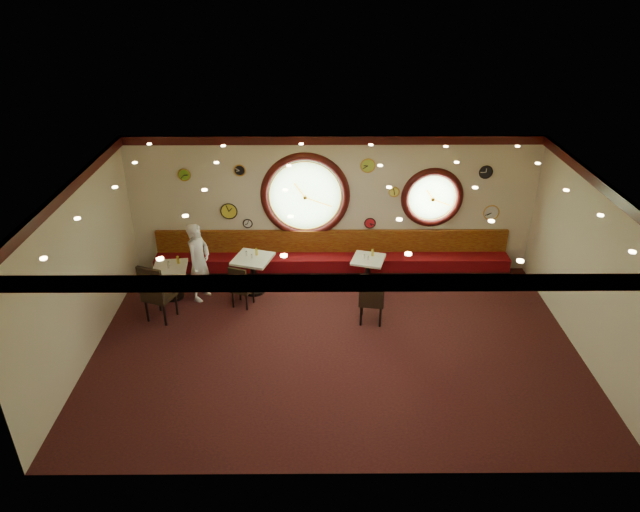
{
  "coord_description": "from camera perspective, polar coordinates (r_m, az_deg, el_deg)",
  "views": [
    {
      "loc": [
        -0.35,
        -8.72,
        6.51
      ],
      "look_at": [
        -0.29,
        0.8,
        1.5
      ],
      "focal_mm": 32.0,
      "sensor_mm": 36.0,
      "label": 1
    }
  ],
  "objects": [
    {
      "name": "wall_right",
      "position": [
        11.12,
        25.54,
        -1.39
      ],
      "size": [
        0.02,
        6.0,
        3.2
      ],
      "primitive_type": "cube",
      "color": "beige",
      "rests_on": "floor"
    },
    {
      "name": "wall_front",
      "position": [
        7.55,
        2.43,
        -12.86
      ],
      "size": [
        9.0,
        0.02,
        3.2
      ],
      "primitive_type": "cube",
      "color": "beige",
      "rests_on": "floor"
    },
    {
      "name": "condiment_a_pepper",
      "position": [
        12.27,
        -14.93,
        -0.98
      ],
      "size": [
        0.04,
        0.04,
        0.1
      ],
      "primitive_type": "cylinder",
      "color": "silver",
      "rests_on": "table_a"
    },
    {
      "name": "wall_clock_7",
      "position": [
        13.31,
        16.74,
        4.19
      ],
      "size": [
        0.34,
        0.03,
        0.34
      ],
      "primitive_type": "cylinder",
      "rotation": [
        1.57,
        0.0,
        0.0
      ],
      "color": "silver",
      "rests_on": "wall_back"
    },
    {
      "name": "molding_left",
      "position": [
        10.22,
        -24.14,
        5.84
      ],
      "size": [
        0.1,
        6.0,
        0.18
      ],
      "primitive_type": "cube",
      "color": "#320A09",
      "rests_on": "wall_back"
    },
    {
      "name": "condiment_c_salt",
      "position": [
        12.32,
        4.44,
        -0.05
      ],
      "size": [
        0.03,
        0.03,
        0.09
      ],
      "primitive_type": "cylinder",
      "color": "silver",
      "rests_on": "table_c"
    },
    {
      "name": "ceiling",
      "position": [
        9.33,
        1.81,
        6.97
      ],
      "size": [
        9.0,
        6.0,
        0.02
      ],
      "primitive_type": "cube",
      "color": "gold",
      "rests_on": "wall_back"
    },
    {
      "name": "table_a",
      "position": [
        12.49,
        -14.61,
        -2.14
      ],
      "size": [
        0.76,
        0.76,
        0.75
      ],
      "color": "black",
      "rests_on": "floor"
    },
    {
      "name": "porthole_left_frame",
      "position": [
        12.6,
        -1.49,
        6.03
      ],
      "size": [
        1.98,
        0.18,
        1.98
      ],
      "primitive_type": "torus",
      "rotation": [
        1.57,
        0.0,
        0.0
      ],
      "color": "#320A09",
      "rests_on": "wall_back"
    },
    {
      "name": "porthole_right_frame",
      "position": [
        12.87,
        11.14,
        5.74
      ],
      "size": [
        1.38,
        0.18,
        1.38
      ],
      "primitive_type": "torus",
      "rotation": [
        1.57,
        0.0,
        0.0
      ],
      "color": "#320A09",
      "rests_on": "wall_back"
    },
    {
      "name": "floor",
      "position": [
        10.89,
        1.56,
        -8.98
      ],
      "size": [
        9.0,
        6.0,
        0.0
      ],
      "primitive_type": "cube",
      "color": "black",
      "rests_on": "ground"
    },
    {
      "name": "wall_clock_0",
      "position": [
        12.91,
        16.24,
        8.07
      ],
      "size": [
        0.28,
        0.03,
        0.28
      ],
      "primitive_type": "cylinder",
      "rotation": [
        1.57,
        0.0,
        0.0
      ],
      "color": "black",
      "rests_on": "wall_back"
    },
    {
      "name": "porthole_right_glass",
      "position": [
        12.88,
        11.13,
        5.77
      ],
      "size": [
        1.1,
        0.02,
        1.1
      ],
      "primitive_type": "cylinder",
      "rotation": [
        1.57,
        0.0,
        0.0
      ],
      "color": "#90C878",
      "rests_on": "wall_back"
    },
    {
      "name": "banquette_base",
      "position": [
        13.12,
        1.21,
        -1.5
      ],
      "size": [
        8.0,
        0.55,
        0.2
      ],
      "primitive_type": "cube",
      "color": "black",
      "rests_on": "floor"
    },
    {
      "name": "waiter",
      "position": [
        12.16,
        -12.01,
        -0.59
      ],
      "size": [
        0.62,
        0.74,
        1.72
      ],
      "primitive_type": "imported",
      "rotation": [
        0.0,
        0.0,
        1.18
      ],
      "color": "white",
      "rests_on": "floor"
    },
    {
      "name": "condiment_a_salt",
      "position": [
        12.35,
        -14.9,
        -0.76
      ],
      "size": [
        0.04,
        0.04,
        0.11
      ],
      "primitive_type": "cylinder",
      "color": "silver",
      "rests_on": "table_a"
    },
    {
      "name": "condiment_a_bottle",
      "position": [
        12.39,
        -14.02,
        -0.38
      ],
      "size": [
        0.05,
        0.05,
        0.17
      ],
      "primitive_type": "cylinder",
      "color": "yellow",
      "rests_on": "table_a"
    },
    {
      "name": "wall_clock_5",
      "position": [
        12.48,
        -8.04,
        8.49
      ],
      "size": [
        0.24,
        0.03,
        0.24
      ],
      "primitive_type": "cylinder",
      "rotation": [
        1.57,
        0.0,
        0.0
      ],
      "color": "black",
      "rests_on": "wall_back"
    },
    {
      "name": "chair_c",
      "position": [
        11.18,
        5.19,
        -3.91
      ],
      "size": [
        0.55,
        0.55,
        0.72
      ],
      "rotation": [
        0.0,
        0.0,
        -0.13
      ],
      "color": "black",
      "rests_on": "floor"
    },
    {
      "name": "chair_b",
      "position": [
        11.82,
        -7.98,
        -2.83
      ],
      "size": [
        0.52,
        0.52,
        0.59
      ],
      "rotation": [
        0.0,
        0.0,
        -0.36
      ],
      "color": "black",
      "rests_on": "floor"
    },
    {
      "name": "porthole_left_ring",
      "position": [
        12.57,
        -1.49,
        5.98
      ],
      "size": [
        1.61,
        0.03,
        1.61
      ],
      "primitive_type": "torus",
      "rotation": [
        1.57,
        0.0,
        0.0
      ],
      "color": "gold",
      "rests_on": "wall_back"
    },
    {
      "name": "banquette_seat",
      "position": [
        13.0,
        1.22,
        -0.54
      ],
      "size": [
        8.0,
        0.55,
        0.3
      ],
      "primitive_type": "cube",
      "color": "#5D080E",
      "rests_on": "banquette_base"
    },
    {
      "name": "condiment_c_bottle",
      "position": [
        12.43,
        5.27,
        0.38
      ],
      "size": [
        0.05,
        0.05,
        0.18
      ],
      "primitive_type": "cylinder",
      "color": "gold",
      "rests_on": "table_c"
    },
    {
      "name": "wall_clock_6",
      "position": [
        12.38,
        4.8,
        9.0
      ],
      "size": [
        0.3,
        0.03,
        0.3
      ],
      "primitive_type": "cylinder",
      "rotation": [
        1.57,
        0.0,
        0.0
      ],
      "color": "#B5D542",
      "rests_on": "wall_back"
    },
    {
      "name": "wall_clock_4",
      "position": [
        12.72,
        -13.42,
        7.9
      ],
      "size": [
        0.26,
        0.03,
        0.26
      ],
      "primitive_type": "cylinder",
      "rotation": [
        1.57,
        0.0,
        0.0
      ],
      "color": "#6FB223",
      "rests_on": "wall_back"
    },
    {
      "name": "molding_back",
      "position": [
        12.16,
        1.32,
        11.51
      ],
      "size": [
        9.0,
        0.1,
        0.18
      ],
      "primitive_type": "cube",
      "color": "#320A09",
      "rests_on": "wall_back"
    },
    {
      "name": "wall_back",
      "position": [
        12.71,
        1.24,
        5.03
      ],
      "size": [
        9.0,
        0.02,
        3.2
      ],
      "primitive_type": "cube",
      "color": "beige",
      "rests_on": "floor"
    },
    {
      "name": "wall_left",
      "position": [
        10.83,
        -22.86,
        -1.57
      ],
      "size": [
        0.02,
        6.0,
        3.2
      ],
      "primitive_type": "cube",
      "color": "beige",
      "rests_on": "floor"
    },
    {
      "name": "chair_a",
      "position": [
        11.64,
        -16.14,
        -3.28
      ],
      "size": [
        0.68,
        0.68,
        0.78
      ],
      "rotation": [
        0.0,
        0.0,
        -0.36
      ],
      "color": "black",
      "rests_on": "floor"
    },
    {
      "name": "wall_clock_3",
      "position": [
        12.89,
        5.01,
        3.31
      ],
      "size": [
        0.24,
        0.03,
        0.24
      ],
      "primitive_type": "cylinder",
      "rotation": [
        1.57,
        0.0,
        0.0
      ],
      "color": "red",
      "rests_on": "wall_back"
    },
    {
      "name": "wall_clock_8",
      "position": [
        12.65,
        7.42,
        6.39
      ],
      "size": [
        0.22,
        0.03,
        0.22
      ],
      "primitive_type": "cylinder",
      "rotation": [
        1.57,
        0.0,
        0.0
      ],
      "color": "#EEE74F",
      "rests_on": "wall_back"
    },
    {
      "name": "condiment_c_pepper",
      "position": [
        12.28,
        4.84,
        -0.19
      ],
      "size": [
        0.03,
        0.03,
        0.09
      ],
      "primitive_type": "cylinder",
      "color": "silver",
      "rests_on": "table_c"
    },
    {
      "name": "molding_right",
      "position": [
        10.52,
        26.95,
        5.82
      ],
      "size": [
        0.1,
        6.0,
        0.18
      ],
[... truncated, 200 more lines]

